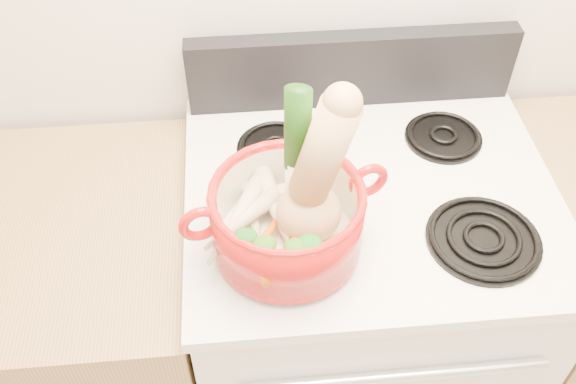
{
  "coord_description": "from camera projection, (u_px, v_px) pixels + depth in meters",
  "views": [
    {
      "loc": [
        -0.26,
        0.49,
        1.92
      ],
      "look_at": [
        -0.19,
        1.24,
        1.13
      ],
      "focal_mm": 40.0,
      "sensor_mm": 36.0,
      "label": 1
    }
  ],
  "objects": [
    {
      "name": "pot_handle_left",
      "position": [
        200.0,
        224.0,
        1.1
      ],
      "size": [
        0.08,
        0.04,
        0.08
      ],
      "primitive_type": "torus",
      "rotation": [
        1.57,
        0.0,
        0.24
      ],
      "color": "#B1120F",
      "rests_on": "dutch_oven"
    },
    {
      "name": "oven_handle",
      "position": [
        395.0,
        376.0,
        1.23
      ],
      "size": [
        0.6,
        0.02,
        0.02
      ],
      "primitive_type": "cylinder",
      "rotation": [
        0.0,
        1.57,
        0.0
      ],
      "color": "silver",
      "rests_on": "stove_body"
    },
    {
      "name": "stove_body",
      "position": [
        354.0,
        316.0,
        1.7
      ],
      "size": [
        0.76,
        0.65,
        0.92
      ],
      "primitive_type": "cube",
      "color": "silver",
      "rests_on": "floor"
    },
    {
      "name": "burner_front_left",
      "position": [
        289.0,
        252.0,
        1.22
      ],
      "size": [
        0.22,
        0.22,
        0.02
      ],
      "primitive_type": "cylinder",
      "color": "black",
      "rests_on": "cooktop"
    },
    {
      "name": "carrot_1",
      "position": [
        264.0,
        241.0,
        1.15
      ],
      "size": [
        0.1,
        0.14,
        0.04
      ],
      "primitive_type": "cone",
      "rotation": [
        1.66,
        0.0,
        -0.55
      ],
      "color": "#D1640A",
      "rests_on": "dutch_oven"
    },
    {
      "name": "burner_back_right",
      "position": [
        444.0,
        136.0,
        1.45
      ],
      "size": [
        0.17,
        0.17,
        0.02
      ],
      "primitive_type": "cylinder",
      "color": "black",
      "rests_on": "cooktop"
    },
    {
      "name": "carrot_3",
      "position": [
        287.0,
        257.0,
        1.12
      ],
      "size": [
        0.12,
        0.12,
        0.04
      ],
      "primitive_type": "cone",
      "rotation": [
        1.66,
        0.0,
        -0.77
      ],
      "color": "#D3630A",
      "rests_on": "dutch_oven"
    },
    {
      "name": "burner_back_left",
      "position": [
        276.0,
        146.0,
        1.42
      ],
      "size": [
        0.17,
        0.17,
        0.02
      ],
      "primitive_type": "cylinder",
      "color": "black",
      "rests_on": "cooktop"
    },
    {
      "name": "pot_handle_right",
      "position": [
        368.0,
        180.0,
        1.17
      ],
      "size": [
        0.08,
        0.04,
        0.08
      ],
      "primitive_type": "torus",
      "rotation": [
        1.57,
        0.0,
        0.24
      ],
      "color": "#B1120F",
      "rests_on": "dutch_oven"
    },
    {
      "name": "parsnip_0",
      "position": [
        252.0,
        208.0,
        1.22
      ],
      "size": [
        0.05,
        0.2,
        0.05
      ],
      "primitive_type": "cone",
      "rotation": [
        1.66,
        0.0,
        0.09
      ],
      "color": "beige",
      "rests_on": "dutch_oven"
    },
    {
      "name": "parsnip_2",
      "position": [
        278.0,
        211.0,
        1.19
      ],
      "size": [
        0.09,
        0.2,
        0.06
      ],
      "primitive_type": "cone",
      "rotation": [
        1.66,
        0.0,
        0.26
      ],
      "color": "beige",
      "rests_on": "dutch_oven"
    },
    {
      "name": "parsnip_1",
      "position": [
        236.0,
        219.0,
        1.18
      ],
      "size": [
        0.14,
        0.2,
        0.06
      ],
      "primitive_type": "cone",
      "rotation": [
        1.66,
        0.0,
        -0.55
      ],
      "color": "beige",
      "rests_on": "dutch_oven"
    },
    {
      "name": "cooktop",
      "position": [
        371.0,
        193.0,
        1.36
      ],
      "size": [
        0.78,
        0.67,
        0.03
      ],
      "primitive_type": "cube",
      "color": "silver",
      "rests_on": "stove_body"
    },
    {
      "name": "burner_front_right",
      "position": [
        484.0,
        238.0,
        1.24
      ],
      "size": [
        0.22,
        0.22,
        0.02
      ],
      "primitive_type": "cylinder",
      "color": "black",
      "rests_on": "cooktop"
    },
    {
      "name": "dutch_oven",
      "position": [
        287.0,
        219.0,
        1.17
      ],
      "size": [
        0.34,
        0.34,
        0.14
      ],
      "primitive_type": "cylinder",
      "rotation": [
        0.0,
        0.0,
        0.24
      ],
      "color": "#B1120F",
      "rests_on": "burner_front_left"
    },
    {
      "name": "control_backsplash",
      "position": [
        352.0,
        69.0,
        1.48
      ],
      "size": [
        0.76,
        0.05,
        0.18
      ],
      "primitive_type": "cube",
      "color": "black",
      "rests_on": "cooktop"
    },
    {
      "name": "leek",
      "position": [
        297.0,
        156.0,
        1.12
      ],
      "size": [
        0.06,
        0.07,
        0.31
      ],
      "primitive_type": "cylinder",
      "rotation": [
        -0.03,
        0.0,
        -0.31
      ],
      "color": "silver",
      "rests_on": "dutch_oven"
    },
    {
      "name": "ginger",
      "position": [
        287.0,
        196.0,
        1.24
      ],
      "size": [
        0.08,
        0.07,
        0.04
      ],
      "primitive_type": "ellipsoid",
      "rotation": [
        0.0,
        0.0,
        0.12
      ],
      "color": "tan",
      "rests_on": "dutch_oven"
    },
    {
      "name": "carrot_0",
      "position": [
        291.0,
        241.0,
        1.16
      ],
      "size": [
        0.08,
        0.17,
        0.05
      ],
      "primitive_type": "cone",
      "rotation": [
        1.66,
        0.0,
        0.26
      ],
      "color": "#CB3A0A",
      "rests_on": "dutch_oven"
    },
    {
      "name": "parsnip_3",
      "position": [
        242.0,
        219.0,
        1.17
      ],
      "size": [
        0.17,
        0.14,
        0.05
      ],
      "primitive_type": "cone",
      "rotation": [
        1.66,
        0.0,
        -0.94
      ],
      "color": "beige",
      "rests_on": "dutch_oven"
    },
    {
      "name": "carrot_2",
      "position": [
        296.0,
        242.0,
        1.15
      ],
      "size": [
        0.05,
        0.16,
        0.04
      ],
      "primitive_type": "cone",
      "rotation": [
        1.66,
        0.0,
        -0.11
      ],
      "color": "red",
      "rests_on": "dutch_oven"
    },
    {
      "name": "squash",
      "position": [
        310.0,
        174.0,
        1.09
      ],
      "size": [
        0.21,
        0.14,
        0.33
      ],
      "primitive_type": null,
      "rotation": [
        0.0,
        0.25,
        -0.08
      ],
      "color": "tan",
      "rests_on": "dutch_oven"
    }
  ]
}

